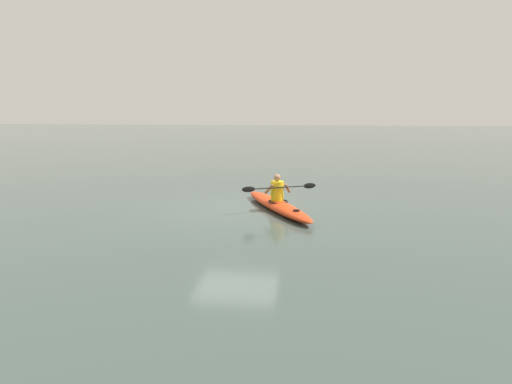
# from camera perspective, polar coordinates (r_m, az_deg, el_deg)

# --- Properties ---
(ground_plane) EXTENTS (160.00, 160.00, 0.00)m
(ground_plane) POSITION_cam_1_polar(r_m,az_deg,el_deg) (13.70, -2.50, -2.20)
(ground_plane) COLOR #384742
(kayak) EXTENTS (2.65, 4.43, 0.30)m
(kayak) POSITION_cam_1_polar(r_m,az_deg,el_deg) (13.58, 2.69, -1.67)
(kayak) COLOR red
(kayak) RESTS_ON ground
(kayaker) EXTENTS (2.10, 1.08, 0.79)m
(kayaker) POSITION_cam_1_polar(r_m,az_deg,el_deg) (13.49, 2.70, 0.33)
(kayaker) COLOR yellow
(kayaker) RESTS_ON kayak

